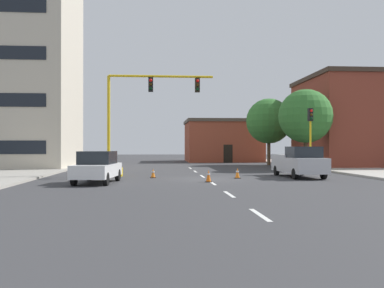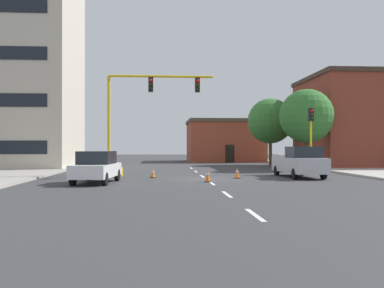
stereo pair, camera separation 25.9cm
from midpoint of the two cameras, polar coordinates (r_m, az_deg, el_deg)
The scene contains 21 objects.
ground_plane at distance 26.94m, azimuth 1.62°, elevation -4.57°, with size 160.00×160.00×0.00m, color #38383A.
sidewalk_left at distance 36.28m, azimuth -21.18°, elevation -3.33°, with size 6.00×56.00×0.14m, color #9E998E.
sidewalk_right at distance 38.32m, azimuth 20.42°, elevation -3.17°, with size 6.00×56.00×0.14m, color #B2ADA3.
lane_stripe_seg_0 at distance 13.18m, azimuth 8.21°, elevation -9.05°, with size 0.16×2.40×0.01m, color silver.
lane_stripe_seg_1 at distance 18.54m, azimuth 4.44°, elevation -6.50°, with size 0.16×2.40×0.01m, color silver.
lane_stripe_seg_2 at distance 23.96m, azimuth 2.39°, elevation -5.09°, with size 0.16×2.40×0.01m, color silver.
lane_stripe_seg_3 at distance 29.42m, azimuth 1.10°, elevation -4.20°, with size 0.16×2.40×0.01m, color silver.
lane_stripe_seg_4 at distance 34.88m, azimuth 0.21°, elevation -3.58°, with size 0.16×2.40×0.01m, color silver.
lane_stripe_seg_5 at distance 40.36m, azimuth -0.43°, elevation -3.13°, with size 0.16×2.40×0.01m, color silver.
building_tall_left at distance 45.11m, azimuth -23.61°, elevation 9.63°, with size 13.55×11.15×19.50m.
building_brick_center at distance 58.31m, azimuth 3.82°, elevation 0.42°, with size 9.71×9.65×5.44m.
building_row_right at distance 47.22m, azimuth 22.26°, elevation 2.69°, with size 13.59×11.07×8.87m.
traffic_signal_gantry at distance 29.97m, azimuth -9.16°, elevation 0.03°, with size 7.94×1.20×6.83m.
traffic_light_pole_right at distance 33.44m, azimuth 14.87°, elevation 2.33°, with size 0.32×0.47×4.80m.
tree_right_far at distance 47.86m, azimuth 9.76°, elevation 2.94°, with size 4.84×4.84×7.12m.
tree_right_mid at distance 38.28m, azimuth 14.30°, elevation 3.51°, with size 4.53×4.53×6.82m.
pickup_truck_silver at distance 29.24m, azimuth 13.44°, elevation -2.31°, with size 2.19×5.47×1.99m.
sedan_white_near_left at distance 24.56m, azimuth -12.46°, elevation -2.90°, with size 2.32×4.67×1.74m.
traffic_cone_roadside_a at distance 27.65m, azimuth 5.63°, elevation -3.78°, with size 0.36×0.36×0.66m.
traffic_cone_roadside_b at distance 28.08m, azimuth -5.33°, elevation -3.80°, with size 0.36×0.36×0.59m.
traffic_cone_roadside_c at distance 24.69m, azimuth 1.85°, elevation -4.16°, with size 0.36×0.36×0.70m.
Camera 1 is at (-3.00, -26.70, 2.01)m, focal length 41.19 mm.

